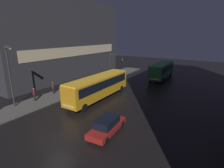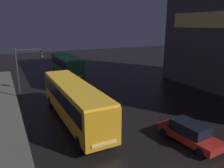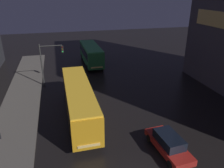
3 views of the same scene
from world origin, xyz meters
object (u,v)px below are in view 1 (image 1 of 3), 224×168
Objects in this scene: bus_far at (162,69)px; pedestrian_mid at (34,93)px; car_taxi at (107,126)px; traffic_light_main at (115,63)px; street_lamp_sidewalk at (10,67)px; pedestrian_near at (53,87)px; bus_near at (99,85)px.

pedestrian_mid is at bearing 63.67° from bus_far.
car_taxi is at bearing -59.30° from pedestrian_mid.
bus_far is at bearing 50.29° from traffic_light_main.
street_lamp_sidewalk is (-0.26, -2.48, 3.84)m from pedestrian_mid.
pedestrian_near is 0.33× the size of traffic_light_main.
bus_near is 8.63m from pedestrian_mid.
bus_far is at bearing -89.36° from car_taxi.
pedestrian_mid is (-12.52, 1.36, 0.45)m from car_taxi.
bus_near is 1.25× the size of bus_far.
pedestrian_near is 3.38m from pedestrian_mid.
street_lamp_sidewalk reaches higher than car_taxi.
street_lamp_sidewalk is at bearing 113.34° from pedestrian_near.
street_lamp_sidewalk reaches higher than traffic_light_main.
car_taxi is (5.93, -6.89, -1.25)m from bus_near.
pedestrian_near is at bearing -112.12° from traffic_light_main.
pedestrian_near is (-12.84, 4.72, 0.47)m from car_taxi.
traffic_light_main is at bearing 75.49° from street_lamp_sidewalk.
car_taxi is 0.63× the size of street_lamp_sidewalk.
bus_far is 24.19m from pedestrian_mid.
pedestrian_mid is at bearing 118.19° from pedestrian_near.
car_taxi is 13.69m from pedestrian_near.
street_lamp_sidewalk reaches higher than bus_near.
bus_near is at bearing -53.69° from car_taxi.
pedestrian_mid is at bearing -105.96° from traffic_light_main.
car_taxi is 2.55× the size of pedestrian_near.
traffic_light_main reaches higher than bus_far.
pedestrian_mid reaches higher than car_taxi.
bus_far is 10.23m from traffic_light_main.
traffic_light_main is 17.12m from street_lamp_sidewalk.
bus_far reaches higher than pedestrian_near.
bus_near reaches higher than bus_far.
bus_far is 5.24× the size of pedestrian_mid.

